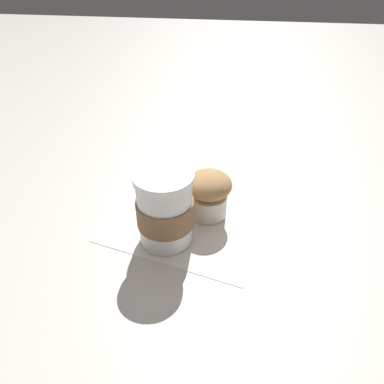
% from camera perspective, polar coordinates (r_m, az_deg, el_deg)
% --- Properties ---
extents(ground_plane, '(3.00, 3.00, 0.00)m').
position_cam_1_polar(ground_plane, '(0.64, 0.00, -3.24)').
color(ground_plane, beige).
extents(paper_napkin, '(0.30, 0.30, 0.00)m').
position_cam_1_polar(paper_napkin, '(0.64, 0.00, -3.18)').
color(paper_napkin, white).
rests_on(paper_napkin, ground_plane).
extents(coffee_cup, '(0.09, 0.09, 0.12)m').
position_cam_1_polar(coffee_cup, '(0.55, -4.14, -2.56)').
color(coffee_cup, white).
rests_on(coffee_cup, paper_napkin).
extents(muffin, '(0.07, 0.07, 0.08)m').
position_cam_1_polar(muffin, '(0.61, 2.55, -0.21)').
color(muffin, white).
rests_on(muffin, paper_napkin).
extents(banana, '(0.15, 0.06, 0.03)m').
position_cam_1_polar(banana, '(0.64, -2.33, -0.78)').
color(banana, gold).
rests_on(banana, paper_napkin).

